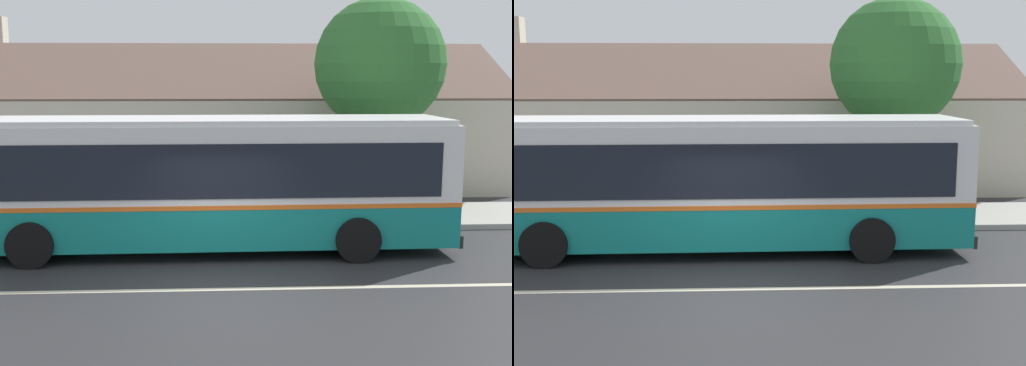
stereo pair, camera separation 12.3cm
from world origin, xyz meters
The scene contains 6 objects.
ground_plane centered at (0.00, 0.00, 0.00)m, with size 300.00×300.00×0.00m, color #2D2D30.
sidewalk_far centered at (0.00, 6.00, 0.07)m, with size 60.00×3.00×0.15m, color #ADAAA3.
lane_divider_stripe centered at (0.00, 0.00, 0.00)m, with size 60.00×0.16×0.01m, color beige.
community_building centered at (-2.08, 13.28, 1.76)m, with size 24.46×8.53×6.31m.
transit_bus centered at (-0.68, 2.90, 1.67)m, with size 12.14×2.88×3.09m.
street_tree_primary centered at (4.73, 7.18, 4.36)m, with size 3.86×3.86×6.32m.
Camera 1 is at (0.12, -11.78, 4.03)m, focal length 45.00 mm.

